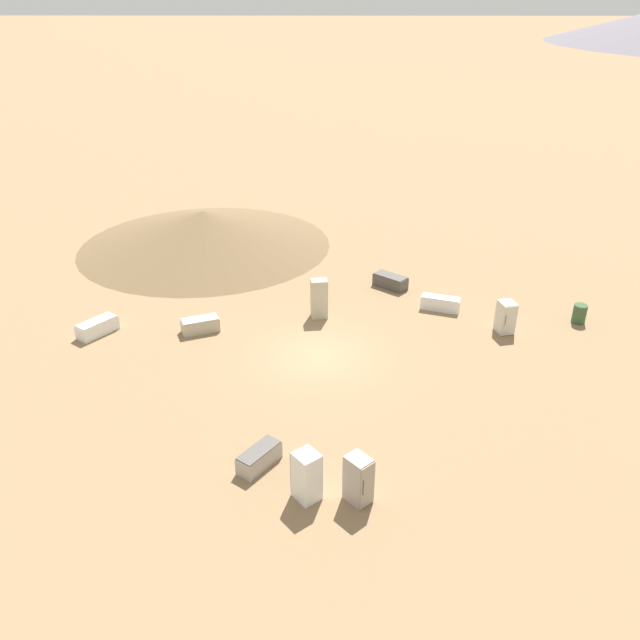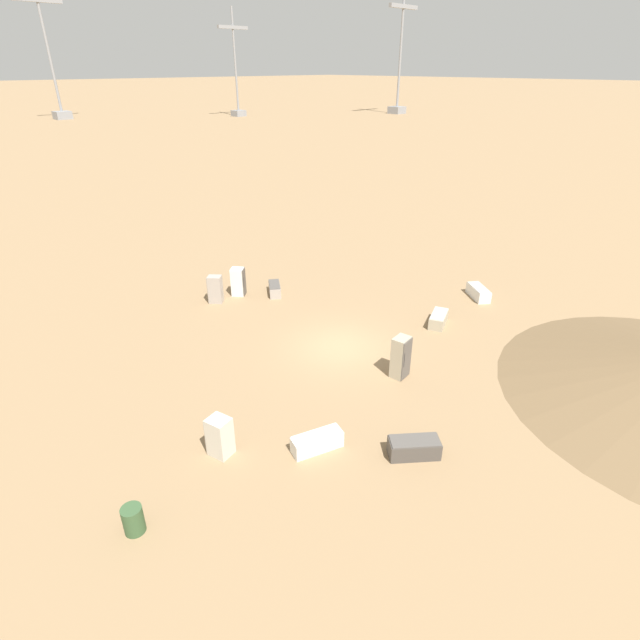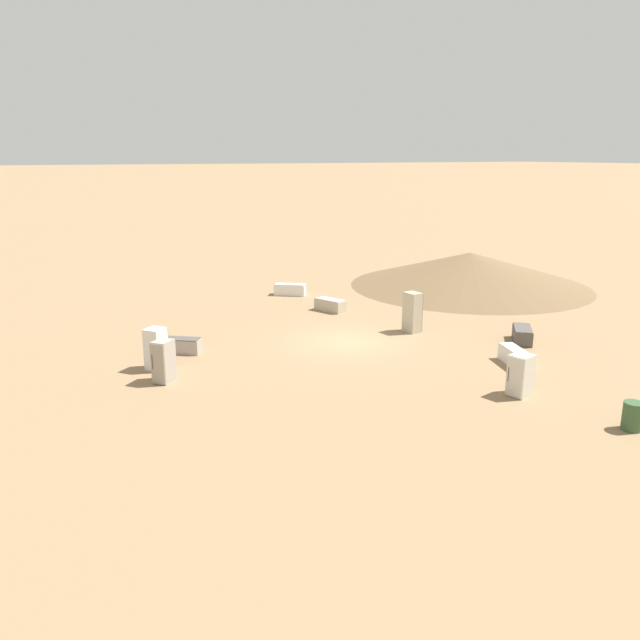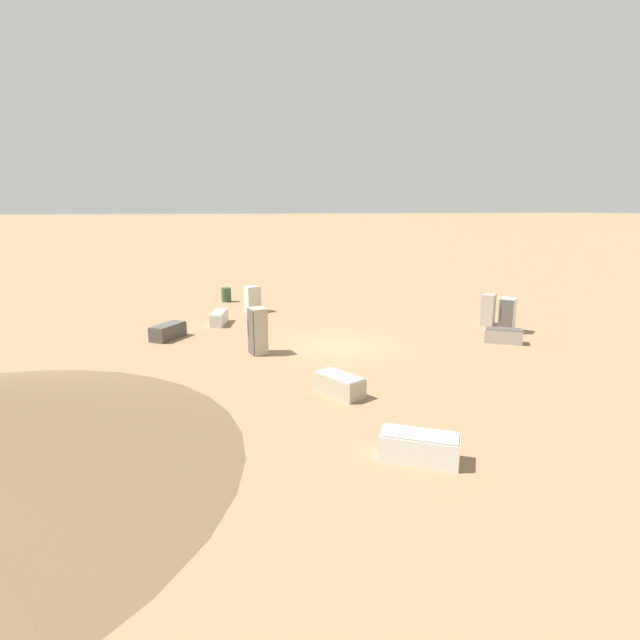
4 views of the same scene
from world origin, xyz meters
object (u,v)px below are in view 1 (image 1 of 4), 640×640
object	(u,v)px
discarded_fridge_3	(390,281)
discarded_fridge_6	(97,327)
discarded_fridge_2	(358,480)
discarded_fridge_7	(306,476)
discarded_fridge_8	(440,303)
discarded_fridge_0	(200,325)
discarded_fridge_5	(319,298)
discarded_fridge_1	(506,317)
rusty_barrel	(579,314)
discarded_fridge_4	(259,458)

from	to	relation	value
discarded_fridge_3	discarded_fridge_6	size ratio (longest dim) A/B	0.96
discarded_fridge_2	discarded_fridge_7	world-z (taller)	discarded_fridge_7
discarded_fridge_8	discarded_fridge_7	bearing A→B (deg)	-6.60
discarded_fridge_0	discarded_fridge_5	size ratio (longest dim) A/B	0.95
discarded_fridge_1	discarded_fridge_2	world-z (taller)	discarded_fridge_2
discarded_fridge_1	rusty_barrel	size ratio (longest dim) A/B	1.65
discarded_fridge_0	discarded_fridge_5	distance (m)	5.43
discarded_fridge_8	rusty_barrel	xyz separation A→B (m)	(-6.05, 1.16, 0.11)
discarded_fridge_6	rusty_barrel	bearing A→B (deg)	-140.45
discarded_fridge_8	discarded_fridge_1	bearing A→B (deg)	67.38
discarded_fridge_4	rusty_barrel	xyz separation A→B (m)	(-13.35, -9.98, 0.12)
discarded_fridge_0	rusty_barrel	xyz separation A→B (m)	(-16.89, -1.23, 0.12)
discarded_fridge_2	discarded_fridge_8	distance (m)	13.29
discarded_fridge_0	discarded_fridge_6	bearing A→B (deg)	70.99
discarded_fridge_4	discarded_fridge_8	world-z (taller)	discarded_fridge_8
discarded_fridge_0	discarded_fridge_3	size ratio (longest dim) A/B	0.98
discarded_fridge_1	rusty_barrel	xyz separation A→B (m)	(-3.57, -0.98, -0.28)
discarded_fridge_0	discarded_fridge_1	world-z (taller)	discarded_fridge_1
discarded_fridge_1	discarded_fridge_8	xyz separation A→B (m)	(2.48, -2.14, -0.39)
discarded_fridge_3	discarded_fridge_7	distance (m)	15.42
discarded_fridge_3	discarded_fridge_8	size ratio (longest dim) A/B	0.95
discarded_fridge_2	discarded_fridge_6	bearing A→B (deg)	-84.56
discarded_fridge_6	discarded_fridge_2	bearing A→B (deg)	173.52
discarded_fridge_1	discarded_fridge_6	bearing A→B (deg)	-12.13
discarded_fridge_7	rusty_barrel	distance (m)	16.38
discarded_fridge_4	discarded_fridge_8	bearing A→B (deg)	92.32
discarded_fridge_3	discarded_fridge_4	size ratio (longest dim) A/B	1.12
discarded_fridge_1	discarded_fridge_6	size ratio (longest dim) A/B	0.77
discarded_fridge_2	discarded_fridge_6	distance (m)	14.80
discarded_fridge_1	discarded_fridge_6	distance (m)	17.76
discarded_fridge_0	discarded_fridge_7	distance (m)	11.32
discarded_fridge_0	discarded_fridge_8	xyz separation A→B (m)	(-10.84, -2.39, 0.01)
discarded_fridge_7	discarded_fridge_8	distance (m)	13.77
discarded_fridge_1	discarded_fridge_3	world-z (taller)	discarded_fridge_1
discarded_fridge_4	discarded_fridge_6	xyz separation A→B (m)	(7.97, -8.44, 0.01)
rusty_barrel	discarded_fridge_7	bearing A→B (deg)	43.83
discarded_fridge_1	discarded_fridge_2	xyz separation A→B (m)	(6.74, 10.44, 0.05)
discarded_fridge_1	discarded_fridge_0	bearing A→B (deg)	-12.87
discarded_fridge_0	discarded_fridge_7	bearing A→B (deg)	-176.36
discarded_fridge_7	rusty_barrel	bearing A→B (deg)	3.93
discarded_fridge_1	discarded_fridge_3	distance (m)	6.55
discarded_fridge_1	discarded_fridge_8	world-z (taller)	discarded_fridge_1
discarded_fridge_0	discarded_fridge_8	distance (m)	11.10
discarded_fridge_4	discarded_fridge_5	xyz separation A→B (m)	(-1.63, -10.29, 0.61)
discarded_fridge_2	discarded_fridge_4	distance (m)	3.39
discarded_fridge_3	rusty_barrel	size ratio (longest dim) A/B	2.06
discarded_fridge_1	discarded_fridge_3	size ratio (longest dim) A/B	0.80
discarded_fridge_3	discarded_fridge_6	distance (m)	14.12
discarded_fridge_3	discarded_fridge_8	distance (m)	3.28
discarded_fridge_7	discarded_fridge_0	bearing A→B (deg)	76.78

